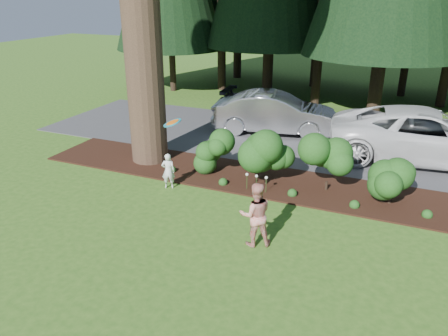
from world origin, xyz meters
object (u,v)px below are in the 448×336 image
car_dark_suv (275,106)px  adult (255,215)px  frisbee (172,123)px  car_silver_wagon (275,113)px  car_white_suv (427,136)px  child (168,171)px

car_dark_suv → adult: size_ratio=3.04×
adult → frisbee: 4.25m
car_silver_wagon → adult: car_silver_wagon is taller
car_white_suv → child: size_ratio=5.89×
child → car_white_suv: bearing=-163.3°
car_dark_suv → car_white_suv: bearing=-116.6°
car_dark_suv → adult: adult is taller
car_silver_wagon → frisbee: size_ratio=8.91×
adult → frisbee: (-3.40, 2.24, 1.20)m
car_white_suv → car_dark_suv: (-6.27, 2.67, -0.21)m
frisbee → car_silver_wagon: bearing=78.4°
car_silver_wagon → adult: bearing=-176.9°
car_white_suv → frisbee: (-7.04, -5.20, 1.05)m
car_dark_suv → frisbee: 8.01m
car_silver_wagon → child: size_ratio=4.59×
frisbee → car_dark_suv: bearing=84.4°
car_dark_suv → child: 8.20m
car_silver_wagon → frisbee: (-1.28, -6.21, 1.12)m
car_silver_wagon → frisbee: 6.44m
car_silver_wagon → car_white_suv: car_white_suv is taller
child → frisbee: size_ratio=1.94×
car_dark_suv → child: car_dark_suv is taller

